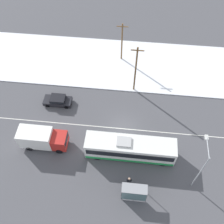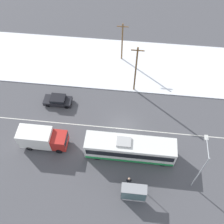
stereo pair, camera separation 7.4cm
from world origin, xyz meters
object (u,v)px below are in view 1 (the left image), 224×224
object	(u,v)px
utility_pole_roadside	(136,69)
utility_pole_snowlot	(122,42)
streetlamp	(202,164)
city_bus	(130,148)
pedestrian_at_stop	(129,180)
sedan_car	(58,100)
bus_shelter	(134,193)
box_truck	(42,138)

from	to	relation	value
utility_pole_roadside	utility_pole_snowlot	bearing A→B (deg)	110.56
streetlamp	utility_pole_snowlot	xyz separation A→B (m)	(-10.47, 20.79, -1.05)
city_bus	utility_pole_snowlot	bearing A→B (deg)	98.26
pedestrian_at_stop	utility_pole_roadside	bearing A→B (deg)	91.03
sedan_car	utility_pole_roadside	distance (m)	12.36
city_bus	streetlamp	xyz separation A→B (m)	(7.86, -2.83, 3.19)
sedan_car	streetlamp	bearing A→B (deg)	152.00
sedan_car	streetlamp	size ratio (longest dim) A/B	0.55
bus_shelter	utility_pole_snowlot	xyz separation A→B (m)	(-3.44, 23.68, 2.06)
streetlamp	city_bus	bearing A→B (deg)	160.20
box_truck	pedestrian_at_stop	world-z (taller)	box_truck
pedestrian_at_stop	streetlamp	xyz separation A→B (m)	(7.68, 1.21, 3.73)
streetlamp	utility_pole_roadside	xyz separation A→B (m)	(-7.96, 14.09, -0.36)
sedan_car	utility_pole_roadside	bearing A→B (deg)	-160.50
pedestrian_at_stop	utility_pole_snowlot	size ratio (longest dim) A/B	0.24
bus_shelter	sedan_car	bearing A→B (deg)	132.76
utility_pole_roadside	utility_pole_snowlot	xyz separation A→B (m)	(-2.52, 6.71, -0.69)
box_truck	streetlamp	xyz separation A→B (m)	(19.43, -3.05, 3.12)
sedan_car	pedestrian_at_stop	distance (m)	16.10
sedan_car	utility_pole_snowlot	bearing A→B (deg)	-128.97
bus_shelter	streetlamp	distance (m)	8.21
streetlamp	utility_pole_roadside	size ratio (longest dim) A/B	0.89
sedan_car	utility_pole_roadside	xyz separation A→B (m)	(11.13, 3.94, 3.66)
utility_pole_snowlot	sedan_car	bearing A→B (deg)	-128.97
pedestrian_at_stop	streetlamp	size ratio (longest dim) A/B	0.23
box_truck	bus_shelter	size ratio (longest dim) A/B	2.13
city_bus	streetlamp	world-z (taller)	streetlamp
sedan_car	box_truck	bearing A→B (deg)	87.24
bus_shelter	utility_pole_roadside	bearing A→B (deg)	93.11
pedestrian_at_stop	utility_pole_roadside	xyz separation A→B (m)	(-0.27, 15.30, 3.37)
city_bus	utility_pole_snowlot	distance (m)	18.28
box_truck	sedan_car	world-z (taller)	box_truck
streetlamp	utility_pole_snowlot	size ratio (longest dim) A/B	1.06
sedan_car	streetlamp	xyz separation A→B (m)	(19.08, -10.15, 4.02)
bus_shelter	streetlamp	size ratio (longest dim) A/B	0.39
sedan_car	utility_pole_snowlot	distance (m)	14.01
pedestrian_at_stop	streetlamp	world-z (taller)	streetlamp
utility_pole_snowlot	city_bus	bearing A→B (deg)	-81.74
sedan_car	pedestrian_at_stop	world-z (taller)	pedestrian_at_stop
box_truck	pedestrian_at_stop	bearing A→B (deg)	-19.98
bus_shelter	streetlamp	bearing A→B (deg)	22.28
utility_pole_roadside	sedan_car	bearing A→B (deg)	-160.50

